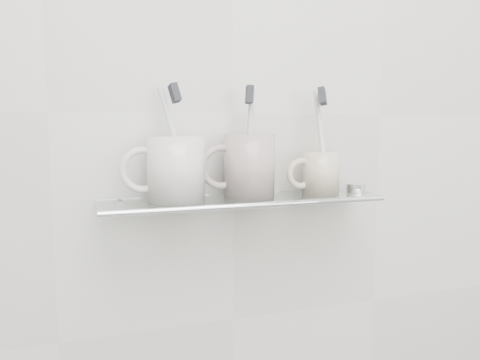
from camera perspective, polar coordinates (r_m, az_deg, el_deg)
name	(u,v)px	position (r m, az deg, el deg)	size (l,w,h in m)	color
wall_back	(233,113)	(0.88, -0.86, 8.15)	(2.50, 2.50, 0.00)	beige
shelf_glass	(244,200)	(0.83, 0.45, -2.46)	(0.50, 0.12, 0.01)	silver
shelf_rail	(255,205)	(0.78, 1.79, -3.09)	(0.01, 0.01, 0.50)	silver
bracket_left	(120,208)	(0.84, -14.41, -3.37)	(0.02, 0.02, 0.03)	silver
bracket_right	(335,197)	(0.96, 11.50, -1.99)	(0.02, 0.02, 0.03)	silver
mug_left	(176,169)	(0.80, -7.82, 1.35)	(0.10, 0.10, 0.11)	silver
mug_left_handle	(143,170)	(0.79, -11.74, 1.21)	(0.08, 0.08, 0.01)	silver
toothbrush_left	(175,141)	(0.79, -7.87, 4.68)	(0.01, 0.01, 0.19)	silver
bristles_left	(175,93)	(0.79, -7.97, 10.46)	(0.01, 0.02, 0.03)	#24262B
mug_center	(249,166)	(0.83, 1.14, 1.71)	(0.09, 0.09, 0.11)	white
mug_center_handle	(222,167)	(0.81, -2.26, 1.61)	(0.08, 0.08, 0.01)	white
toothbrush_center	(249,141)	(0.83, 1.15, 4.83)	(0.01, 0.01, 0.19)	#9FA4BB
bristles_center	(249,95)	(0.83, 1.16, 10.37)	(0.01, 0.02, 0.03)	#24262B
mug_right	(321,173)	(0.89, 9.82, 0.86)	(0.07, 0.07, 0.08)	silver
mug_right_handle	(301,174)	(0.87, 7.47, 0.78)	(0.06, 0.06, 0.01)	silver
toothbrush_right	(321,140)	(0.88, 9.90, 4.86)	(0.01, 0.01, 0.19)	silver
bristles_right	(322,96)	(0.89, 10.01, 10.04)	(0.01, 0.02, 0.03)	#24262B
chrome_cap	(356,188)	(0.93, 13.94, -0.90)	(0.04, 0.04, 0.02)	silver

